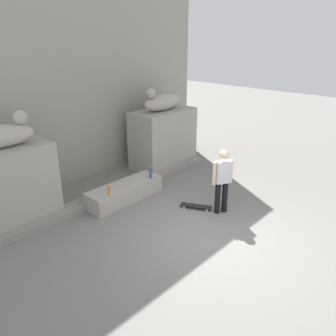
# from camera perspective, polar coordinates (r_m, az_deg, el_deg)

# --- Properties ---
(ground_plane) EXTENTS (40.00, 40.00, 0.00)m
(ground_plane) POSITION_cam_1_polar(r_m,az_deg,el_deg) (7.98, 6.37, -11.20)
(ground_plane) COLOR slate
(facade_wall) EXTENTS (10.19, 0.60, 6.71)m
(facade_wall) POSITION_cam_1_polar(r_m,az_deg,el_deg) (10.59, -16.66, 15.59)
(facade_wall) COLOR gray
(facade_wall) RESTS_ON ground_plane
(pedestal_left) EXTENTS (2.17, 1.14, 1.89)m
(pedestal_left) POSITION_cam_1_polar(r_m,az_deg,el_deg) (8.85, -25.06, -2.85)
(pedestal_left) COLOR #A39E93
(pedestal_left) RESTS_ON ground_plane
(pedestal_right) EXTENTS (2.17, 1.14, 1.89)m
(pedestal_right) POSITION_cam_1_polar(r_m,az_deg,el_deg) (11.70, -0.80, 4.91)
(pedestal_right) COLOR #A39E93
(pedestal_right) RESTS_ON ground_plane
(statue_reclining_right) EXTENTS (1.61, 0.58, 0.78)m
(statue_reclining_right) POSITION_cam_1_polar(r_m,az_deg,el_deg) (11.38, -0.96, 10.81)
(statue_reclining_right) COLOR #B3ACA1
(statue_reclining_right) RESTS_ON pedestal_right
(ledge_block) EXTENTS (2.21, 0.69, 0.46)m
(ledge_block) POSITION_cam_1_polar(r_m,az_deg,el_deg) (9.53, -7.09, -3.91)
(ledge_block) COLOR #A39E93
(ledge_block) RESTS_ON ground_plane
(skater) EXTENTS (0.49, 0.35, 1.67)m
(skater) POSITION_cam_1_polar(r_m,az_deg,el_deg) (8.64, 8.88, -1.74)
(skater) COLOR black
(skater) RESTS_ON ground_plane
(skateboard) EXTENTS (0.53, 0.81, 0.08)m
(skateboard) POSITION_cam_1_polar(r_m,az_deg,el_deg) (9.11, 4.60, -6.22)
(skateboard) COLOR black
(skateboard) RESTS_ON ground_plane
(bottle_blue) EXTENTS (0.06, 0.06, 0.31)m
(bottle_blue) POSITION_cam_1_polar(r_m,az_deg,el_deg) (9.72, -2.89, -0.91)
(bottle_blue) COLOR #194C99
(bottle_blue) RESTS_ON ledge_block
(bottle_orange) EXTENTS (0.06, 0.06, 0.29)m
(bottle_orange) POSITION_cam_1_polar(r_m,az_deg,el_deg) (8.85, -9.62, -3.64)
(bottle_orange) COLOR orange
(bottle_orange) RESTS_ON ledge_block
(stair_step) EXTENTS (7.48, 0.50, 0.17)m
(stair_step) POSITION_cam_1_polar(r_m,az_deg,el_deg) (9.92, -8.83, -3.85)
(stair_step) COLOR gray
(stair_step) RESTS_ON ground_plane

